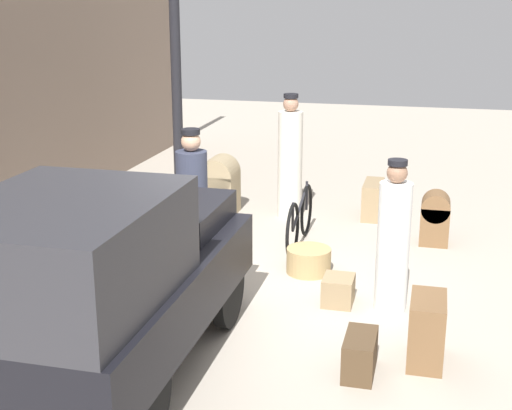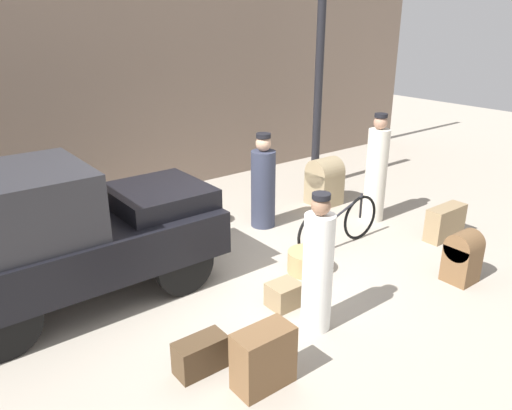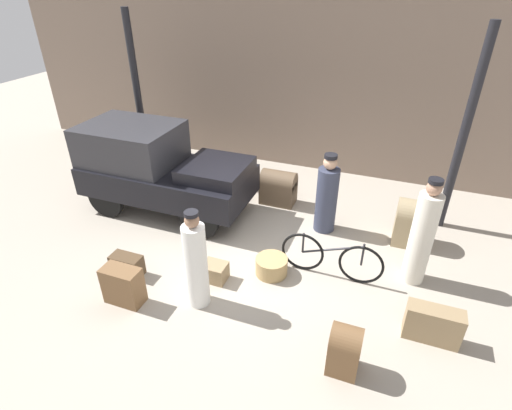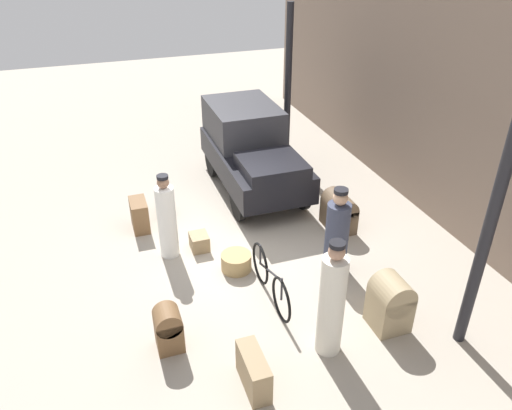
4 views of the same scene
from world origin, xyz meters
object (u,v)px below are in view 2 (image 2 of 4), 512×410
suitcase_tan_flat (182,208)px  suitcase_black_upright (445,223)px  trunk_barrel_dark (463,256)px  bicycle (339,224)px  trunk_large_brown (264,358)px  suitcase_small_leather (284,295)px  trunk_umber_medium (201,355)px  porter_carrying_trunk (318,269)px  trunk_wicker_pale (324,181)px  wicker_basket (307,262)px  porter_lifting_near_truck (376,172)px  porter_standing_middle (263,185)px  truck (58,232)px

suitcase_tan_flat → suitcase_black_upright: (3.16, -2.86, -0.11)m
trunk_barrel_dark → bicycle: bearing=106.9°
trunk_large_brown → suitcase_small_leather: bearing=41.3°
suitcase_black_upright → trunk_umber_medium: 4.80m
porter_carrying_trunk → trunk_barrel_dark: porter_carrying_trunk is taller
trunk_umber_medium → trunk_wicker_pale: bearing=31.1°
wicker_basket → porter_lifting_near_truck: bearing=17.4°
trunk_large_brown → trunk_wicker_pale: size_ratio=0.69×
wicker_basket → porter_standing_middle: size_ratio=0.34×
wicker_basket → suitcase_small_leather: bearing=-150.2°
trunk_large_brown → trunk_barrel_dark: bearing=-0.5°
suitcase_tan_flat → trunk_large_brown: (-1.26, -3.75, -0.07)m
bicycle → porter_carrying_trunk: (-1.76, -1.32, 0.38)m
truck → porter_standing_middle: size_ratio=2.17×
trunk_barrel_dark → trunk_umber_medium: (-3.73, 0.59, -0.20)m
porter_carrying_trunk → suitcase_small_leather: 0.82m
porter_carrying_trunk → trunk_umber_medium: 1.56m
suitcase_tan_flat → trunk_wicker_pale: 2.80m
trunk_large_brown → porter_standing_middle: bearing=51.6°
truck → wicker_basket: bearing=-23.2°
suitcase_black_upright → trunk_umber_medium: bearing=-176.0°
trunk_large_brown → trunk_umber_medium: (-0.36, 0.56, -0.13)m
trunk_wicker_pale → trunk_umber_medium: bearing=-148.9°
truck → trunk_wicker_pale: 5.07m
porter_carrying_trunk → trunk_large_brown: bearing=-159.9°
wicker_basket → trunk_umber_medium: trunk_umber_medium is taller
porter_standing_middle → trunk_barrel_dark: 3.26m
trunk_barrel_dark → trunk_large_brown: bearing=179.5°
wicker_basket → suitcase_small_leather: (-0.82, -0.47, 0.00)m
trunk_barrel_dark → suitcase_black_upright: (1.05, 0.92, -0.11)m
trunk_large_brown → trunk_umber_medium: bearing=123.1°
truck → suitcase_small_leather: truck is taller
porter_standing_middle → trunk_large_brown: size_ratio=2.58×
suitcase_tan_flat → trunk_large_brown: size_ratio=1.22×
trunk_barrel_dark → wicker_basket: bearing=135.2°
porter_standing_middle → suitcase_black_upright: size_ratio=2.16×
trunk_large_brown → trunk_umber_medium: trunk_large_brown is taller
trunk_umber_medium → trunk_large_brown: bearing=-56.9°
bicycle → truck: bearing=166.1°
trunk_barrel_dark → trunk_large_brown: (-3.37, 0.03, -0.07)m
wicker_basket → trunk_large_brown: (-1.91, -1.42, 0.16)m
porter_carrying_trunk → trunk_large_brown: 1.23m
bicycle → trunk_barrel_dark: bicycle is taller
suitcase_black_upright → suitcase_tan_flat: bearing=137.8°
truck → bicycle: truck is taller
suitcase_black_upright → suitcase_small_leather: 3.34m
suitcase_black_upright → suitcase_small_leather: suitcase_black_upright is taller
suitcase_small_leather → trunk_wicker_pale: (2.92, 2.24, 0.30)m
porter_standing_middle → porter_carrying_trunk: 3.01m
wicker_basket → trunk_barrel_dark: trunk_barrel_dark is taller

